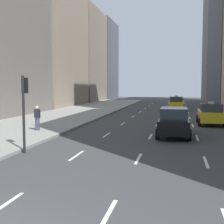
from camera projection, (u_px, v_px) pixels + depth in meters
sidewalk_left at (73, 114)px, 33.93m from camera, size 8.00×66.00×0.15m
lane_markings at (159, 120)px, 28.05m from camera, size 5.72×56.00×0.01m
building_row_left at (40, 10)px, 41.45m from camera, size 6.00×74.36×30.78m
taxi_lead at (210, 114)px, 25.05m from camera, size 2.02×4.40×1.87m
taxi_second at (176, 103)px, 40.18m from camera, size 2.02×4.40×1.87m
sedan_black_near at (174, 122)px, 19.21m from camera, size 2.02×4.60×1.79m
pedestrian_far_walking at (37, 117)px, 20.81m from camera, size 0.36×0.22×1.65m
traffic_light_pole at (24, 101)px, 14.43m from camera, size 0.24×0.42×3.60m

